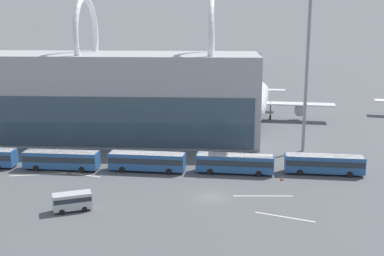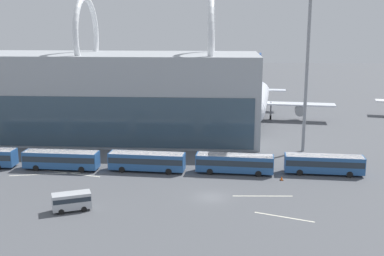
{
  "view_description": "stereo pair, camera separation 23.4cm",
  "coord_description": "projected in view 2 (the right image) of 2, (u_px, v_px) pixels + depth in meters",
  "views": [
    {
      "loc": [
        1.18,
        -62.72,
        23.77
      ],
      "look_at": [
        -4.25,
        25.7,
        4.0
      ],
      "focal_mm": 45.0,
      "sensor_mm": 36.0,
      "label": 1
    },
    {
      "loc": [
        1.42,
        -62.71,
        23.77
      ],
      "look_at": [
        -4.25,
        25.7,
        4.0
      ],
      "focal_mm": 45.0,
      "sensor_mm": 36.0,
      "label": 2
    }
  ],
  "objects": [
    {
      "name": "ground_plane",
      "position": [
        211.0,
        197.0,
        66.34
      ],
      "size": [
        440.0,
        440.0,
        0.0
      ],
      "primitive_type": "plane",
      "color": "#515459"
    },
    {
      "name": "traffic_cone_0",
      "position": [
        282.0,
        178.0,
        73.28
      ],
      "size": [
        0.57,
        0.57,
        0.62
      ],
      "color": "black",
      "rests_on": "ground_plane"
    },
    {
      "name": "airliner_at_gate_near",
      "position": [
        42.0,
        99.0,
        113.69
      ],
      "size": [
        38.48,
        42.92,
        14.72
      ],
      "rotation": [
        0.0,
        0.0,
        -1.43
      ],
      "color": "silver",
      "rests_on": "ground_plane"
    },
    {
      "name": "lane_stripe_2",
      "position": [
        284.0,
        217.0,
        59.6
      ],
      "size": [
        7.15,
        2.9,
        0.01
      ],
      "primitive_type": "cube",
      "rotation": [
        0.0,
        0.0,
        -0.36
      ],
      "color": "silver",
      "rests_on": "ground_plane"
    },
    {
      "name": "shuttle_bus_1",
      "position": [
        61.0,
        159.0,
        78.36
      ],
      "size": [
        12.36,
        3.34,
        3.04
      ],
      "rotation": [
        0.0,
        0.0,
        -0.04
      ],
      "color": "#285693",
      "rests_on": "ground_plane"
    },
    {
      "name": "lane_stripe_0",
      "position": [
        47.0,
        174.0,
        76.31
      ],
      "size": [
        11.3,
        2.68,
        0.01
      ],
      "primitive_type": "cube",
      "rotation": [
        0.0,
        0.0,
        0.21
      ],
      "color": "silver",
      "rests_on": "ground_plane"
    },
    {
      "name": "shuttle_bus_3",
      "position": [
        235.0,
        162.0,
        76.37
      ],
      "size": [
        12.43,
        3.72,
        3.04
      ],
      "rotation": [
        0.0,
        0.0,
        -0.08
      ],
      "color": "#285693",
      "rests_on": "ground_plane"
    },
    {
      "name": "shuttle_bus_2",
      "position": [
        147.0,
        160.0,
        77.45
      ],
      "size": [
        12.42,
        3.66,
        3.04
      ],
      "rotation": [
        0.0,
        0.0,
        -0.07
      ],
      "color": "#285693",
      "rests_on": "ground_plane"
    },
    {
      "name": "shuttle_bus_4",
      "position": [
        324.0,
        163.0,
        75.97
      ],
      "size": [
        12.42,
        3.63,
        3.04
      ],
      "rotation": [
        0.0,
        0.0,
        -0.07
      ],
      "color": "#285693",
      "rests_on": "ground_plane"
    },
    {
      "name": "lane_stripe_3",
      "position": [
        70.0,
        173.0,
        76.73
      ],
      "size": [
        10.65,
        3.27,
        0.01
      ],
      "primitive_type": "cube",
      "rotation": [
        0.0,
        0.0,
        -0.28
      ],
      "color": "silver",
      "rests_on": "ground_plane"
    },
    {
      "name": "floodlight_mast",
      "position": [
        308.0,
        48.0,
        85.68
      ],
      "size": [
        2.64,
        2.64,
        29.8
      ],
      "color": "gray",
      "rests_on": "ground_plane"
    },
    {
      "name": "service_van_foreground",
      "position": [
        72.0,
        200.0,
        61.4
      ],
      "size": [
        5.2,
        3.67,
        2.33
      ],
      "rotation": [
        0.0,
        0.0,
        0.4
      ],
      "color": "#B2B7BC",
      "rests_on": "ground_plane"
    },
    {
      "name": "airliner_at_gate_far",
      "position": [
        256.0,
        100.0,
        117.17
      ],
      "size": [
        37.86,
        36.75,
        15.26
      ],
      "rotation": [
        0.0,
        0.0,
        -1.69
      ],
      "color": "silver",
      "rests_on": "ground_plane"
    },
    {
      "name": "lane_stripe_1",
      "position": [
        263.0,
        196.0,
        66.75
      ],
      "size": [
        8.31,
        0.72,
        0.01
      ],
      "primitive_type": "cube",
      "rotation": [
        0.0,
        0.0,
        0.06
      ],
      "color": "silver",
      "rests_on": "ground_plane"
    }
  ]
}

